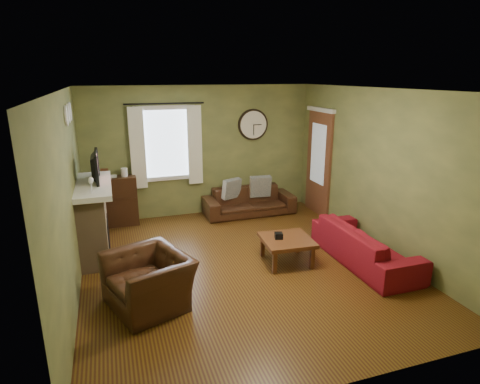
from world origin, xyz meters
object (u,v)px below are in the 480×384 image
object	(u,v)px
sofa_brown	(249,201)
sofa_red	(365,245)
bookshelf	(116,201)
armchair	(149,280)
coffee_table	(287,250)

from	to	relation	value
sofa_brown	sofa_red	xyz separation A→B (m)	(0.93, -2.67, 0.02)
bookshelf	sofa_red	world-z (taller)	bookshelf
sofa_brown	armchair	size ratio (longest dim) A/B	1.83
coffee_table	sofa_brown	bearing A→B (deg)	84.90
bookshelf	sofa_red	size ratio (longest dim) A/B	0.48
armchair	bookshelf	bearing A→B (deg)	165.33
sofa_red	armchair	bearing A→B (deg)	93.02
armchair	coffee_table	xyz separation A→B (m)	(2.13, 0.54, -0.13)
sofa_brown	bookshelf	bearing A→B (deg)	176.04
armchair	coffee_table	bearing A→B (deg)	84.01
bookshelf	coffee_table	bearing A→B (deg)	-45.74
armchair	sofa_brown	bearing A→B (deg)	120.40
coffee_table	sofa_red	bearing A→B (deg)	-17.85
bookshelf	sofa_brown	distance (m)	2.64
sofa_brown	armchair	bearing A→B (deg)	-129.41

